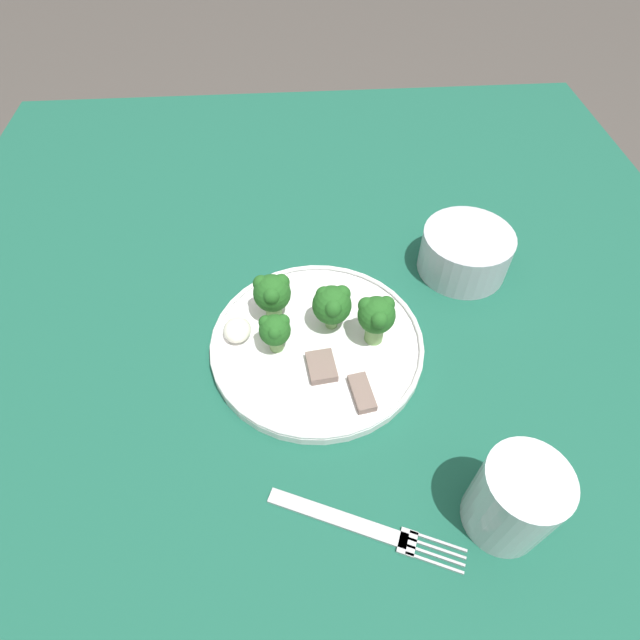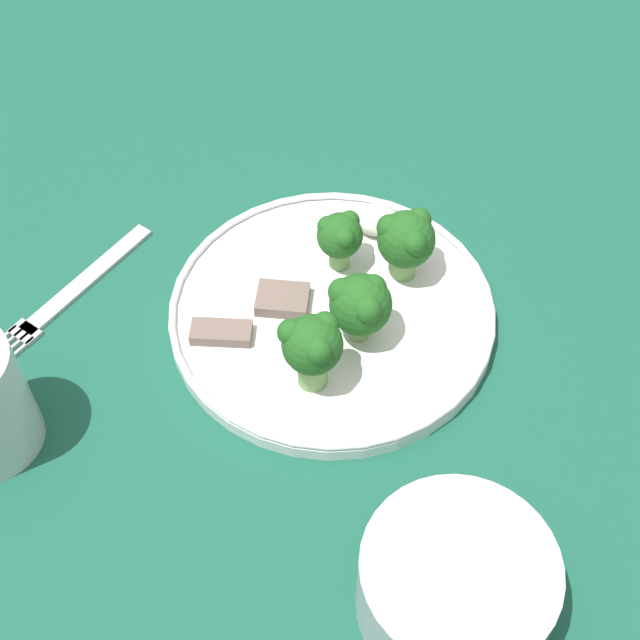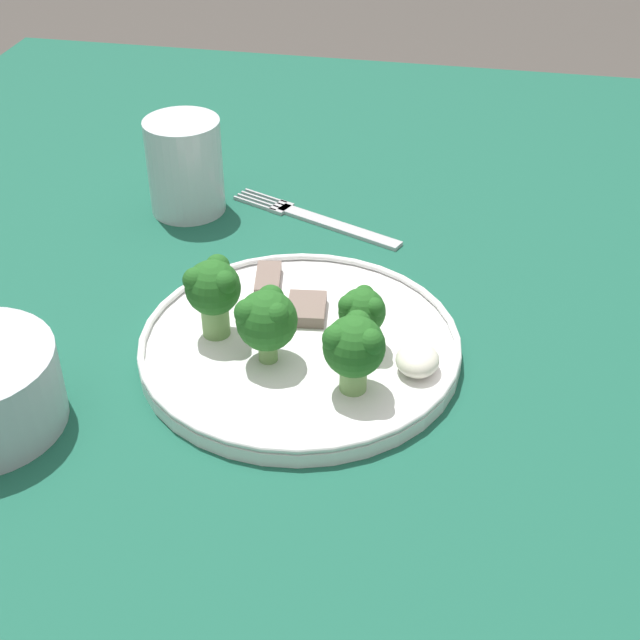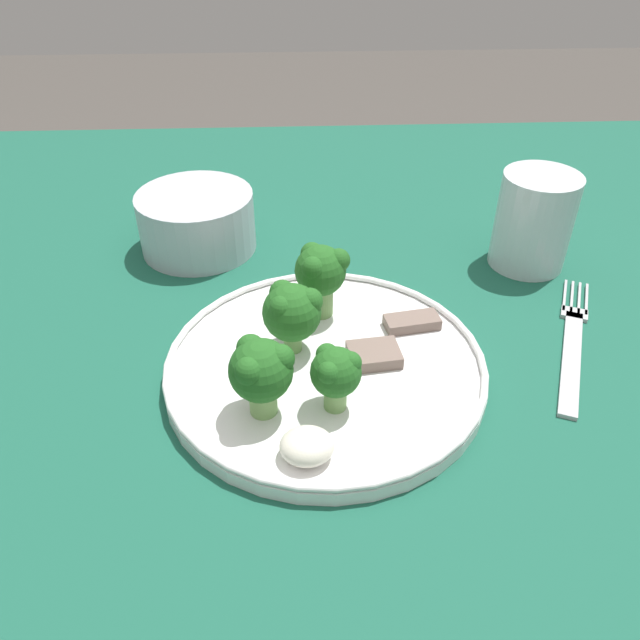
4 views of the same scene
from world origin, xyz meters
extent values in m
plane|color=#4C4742|center=(0.00, 0.00, 0.00)|extent=(8.00, 8.00, 0.00)
cube|color=#195642|center=(0.00, 0.00, 0.71)|extent=(1.38, 1.16, 0.03)
cylinder|color=brown|center=(0.63, -0.52, 0.35)|extent=(0.06, 0.06, 0.69)
cylinder|color=white|center=(-0.02, -0.01, 0.73)|extent=(0.26, 0.26, 0.01)
torus|color=white|center=(-0.02, -0.01, 0.74)|extent=(0.26, 0.26, 0.01)
cube|color=#B2B2B7|center=(0.20, -0.01, 0.73)|extent=(0.07, 0.14, 0.00)
cube|color=#B2B2B7|center=(0.22, 0.06, 0.73)|extent=(0.03, 0.02, 0.00)
cube|color=#B2B2B7|center=(0.23, 0.09, 0.73)|extent=(0.02, 0.05, 0.00)
cube|color=#B2B2B7|center=(0.23, 0.09, 0.73)|extent=(0.02, 0.05, 0.00)
cylinder|color=#B7BCC6|center=(-0.14, 0.20, 0.76)|extent=(0.12, 0.12, 0.06)
cylinder|color=silver|center=(-0.14, 0.20, 0.75)|extent=(0.10, 0.10, 0.05)
cylinder|color=#709E56|center=(-0.06, -0.06, 0.75)|extent=(0.02, 0.02, 0.02)
sphere|color=#215B1E|center=(-0.06, -0.06, 0.78)|extent=(0.05, 0.05, 0.05)
sphere|color=#215B1E|center=(-0.05, -0.06, 0.79)|extent=(0.02, 0.02, 0.02)
sphere|color=#215B1E|center=(-0.07, -0.05, 0.79)|extent=(0.02, 0.02, 0.02)
sphere|color=#215B1E|center=(-0.07, -0.08, 0.79)|extent=(0.02, 0.02, 0.02)
cylinder|color=#709E56|center=(-0.01, -0.06, 0.75)|extent=(0.02, 0.02, 0.02)
sphere|color=#215B1E|center=(-0.01, -0.06, 0.77)|extent=(0.04, 0.04, 0.04)
sphere|color=#215B1E|center=(0.00, -0.06, 0.78)|extent=(0.02, 0.02, 0.02)
sphere|color=#215B1E|center=(-0.02, -0.05, 0.78)|extent=(0.02, 0.02, 0.02)
sphere|color=#215B1E|center=(-0.02, -0.07, 0.78)|extent=(0.02, 0.02, 0.02)
cylinder|color=#709E56|center=(-0.04, 0.01, 0.75)|extent=(0.02, 0.02, 0.02)
sphere|color=#215B1E|center=(-0.04, 0.01, 0.77)|extent=(0.05, 0.05, 0.05)
sphere|color=#215B1E|center=(-0.03, 0.01, 0.78)|extent=(0.02, 0.02, 0.02)
sphere|color=#215B1E|center=(-0.05, 0.02, 0.78)|extent=(0.02, 0.02, 0.02)
sphere|color=#215B1E|center=(-0.05, 0.00, 0.78)|extent=(0.02, 0.02, 0.02)
cylinder|color=#709E56|center=(-0.02, 0.06, 0.75)|extent=(0.02, 0.02, 0.03)
sphere|color=#215B1E|center=(-0.02, 0.06, 0.78)|extent=(0.05, 0.05, 0.05)
sphere|color=#215B1E|center=(0.00, 0.06, 0.79)|extent=(0.02, 0.02, 0.02)
sphere|color=#215B1E|center=(-0.02, 0.07, 0.79)|extent=(0.02, 0.02, 0.02)
sphere|color=#215B1E|center=(-0.02, 0.05, 0.79)|extent=(0.02, 0.02, 0.02)
cube|color=#756056|center=(0.03, -0.01, 0.74)|extent=(0.05, 0.04, 0.01)
cube|color=#756056|center=(0.06, 0.03, 0.74)|extent=(0.05, 0.03, 0.01)
ellipsoid|color=silver|center=(-0.03, -0.11, 0.75)|extent=(0.04, 0.03, 0.02)
camera|label=1|loc=(0.36, -0.03, 1.23)|focal=28.00mm
camera|label=2|loc=(-0.11, 0.43, 1.30)|focal=50.00mm
camera|label=3|loc=(-0.58, -0.14, 1.18)|focal=50.00mm
camera|label=4|loc=(-0.04, -0.40, 1.08)|focal=35.00mm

